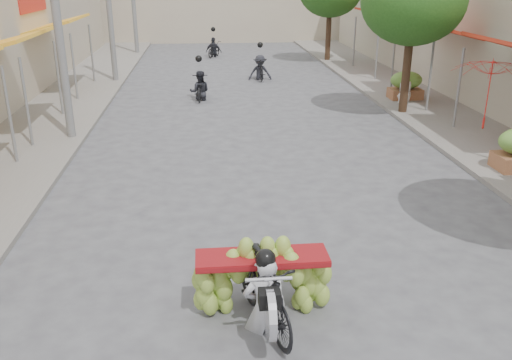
% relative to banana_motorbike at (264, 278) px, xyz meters
% --- Properties ---
extents(sidewalk_left, '(4.00, 60.00, 0.12)m').
position_rel_banana_motorbike_xyz_m(sidewalk_left, '(-6.28, 12.40, -0.63)').
color(sidewalk_left, gray).
rests_on(sidewalk_left, ground).
extents(sidewalk_right, '(4.00, 60.00, 0.12)m').
position_rel_banana_motorbike_xyz_m(sidewalk_right, '(7.72, 12.40, -0.63)').
color(sidewalk_right, gray).
rests_on(sidewalk_right, ground).
extents(street_tree_mid, '(3.40, 3.40, 5.25)m').
position_rel_banana_motorbike_xyz_m(street_tree_mid, '(6.12, 11.40, 3.09)').
color(street_tree_mid, '#3A2719').
rests_on(street_tree_mid, ground).
extents(produce_crate_far, '(1.20, 0.88, 1.16)m').
position_rel_banana_motorbike_xyz_m(produce_crate_far, '(6.92, 13.40, 0.02)').
color(produce_crate_far, brown).
rests_on(produce_crate_far, ground).
extents(banana_motorbike, '(2.20, 1.96, 2.08)m').
position_rel_banana_motorbike_xyz_m(banana_motorbike, '(0.00, 0.00, 0.00)').
color(banana_motorbike, black).
rests_on(banana_motorbike, ground).
extents(market_umbrella, '(2.38, 2.38, 1.93)m').
position_rel_banana_motorbike_xyz_m(market_umbrella, '(6.86, 7.18, 1.87)').
color(market_umbrella, red).
rests_on(market_umbrella, ground).
extents(pedestrian, '(0.91, 0.79, 1.59)m').
position_rel_banana_motorbike_xyz_m(pedestrian, '(6.73, 12.90, 0.22)').
color(pedestrian, white).
rests_on(pedestrian, ground).
extents(bg_motorbike_a, '(0.82, 1.61, 1.95)m').
position_rel_banana_motorbike_xyz_m(bg_motorbike_a, '(-0.90, 14.48, 0.05)').
color(bg_motorbike_a, black).
rests_on(bg_motorbike_a, ground).
extents(bg_motorbike_b, '(1.07, 1.82, 1.95)m').
position_rel_banana_motorbike_xyz_m(bg_motorbike_b, '(1.86, 18.41, 0.14)').
color(bg_motorbike_b, black).
rests_on(bg_motorbike_b, ground).
extents(bg_motorbike_c, '(1.12, 1.66, 1.95)m').
position_rel_banana_motorbike_xyz_m(bg_motorbike_c, '(-0.09, 25.80, 0.11)').
color(bg_motorbike_c, black).
rests_on(bg_motorbike_c, ground).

